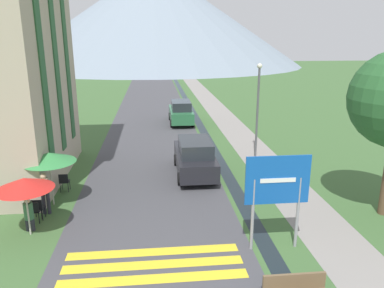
# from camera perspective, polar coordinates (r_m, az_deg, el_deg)

# --- Properties ---
(ground_plane) EXTENTS (160.00, 160.00, 0.00)m
(ground_plane) POSITION_cam_1_polar(r_m,az_deg,el_deg) (26.90, -0.71, 1.72)
(ground_plane) COLOR #3D6033
(road) EXTENTS (6.40, 60.00, 0.01)m
(road) POSITION_cam_1_polar(r_m,az_deg,el_deg) (36.57, -6.07, 5.47)
(road) COLOR #424247
(road) RESTS_ON ground_plane
(footpath) EXTENTS (2.20, 60.00, 0.01)m
(footpath) POSITION_cam_1_polar(r_m,az_deg,el_deg) (37.05, 3.45, 5.66)
(footpath) COLOR gray
(footpath) RESTS_ON ground_plane
(drainage_channel) EXTENTS (0.60, 60.00, 0.00)m
(drainage_channel) POSITION_cam_1_polar(r_m,az_deg,el_deg) (36.74, -0.27, 5.60)
(drainage_channel) COLOR black
(drainage_channel) RESTS_ON ground_plane
(crosswalk_marking) EXTENTS (5.44, 1.84, 0.01)m
(crosswalk_marking) POSITION_cam_1_polar(r_m,az_deg,el_deg) (11.93, -5.87, -17.82)
(crosswalk_marking) COLOR yellow
(crosswalk_marking) RESTS_ON ground_plane
(mountain_distant) EXTENTS (70.35, 70.35, 23.15)m
(mountain_distant) POSITION_cam_1_polar(r_m,az_deg,el_deg) (95.95, -5.72, 18.88)
(mountain_distant) COLOR gray
(mountain_distant) RESTS_ON ground_plane
(road_sign) EXTENTS (2.05, 0.11, 3.16)m
(road_sign) POSITION_cam_1_polar(r_m,az_deg,el_deg) (12.02, 12.85, -6.53)
(road_sign) COLOR gray
(road_sign) RESTS_ON ground_plane
(parked_car_near) EXTENTS (1.90, 4.52, 1.82)m
(parked_car_near) POSITION_cam_1_polar(r_m,az_deg,el_deg) (18.54, 0.44, -1.97)
(parked_car_near) COLOR black
(parked_car_near) RESTS_ON ground_plane
(parked_car_far) EXTENTS (1.81, 4.39, 1.82)m
(parked_car_far) POSITION_cam_1_polar(r_m,az_deg,el_deg) (29.69, -1.71, 4.88)
(parked_car_far) COLOR #28663D
(parked_car_far) RESTS_ON ground_plane
(cafe_chair_near_right) EXTENTS (0.40, 0.40, 0.85)m
(cafe_chair_near_right) POSITION_cam_1_polar(r_m,az_deg,el_deg) (15.28, -22.48, -8.91)
(cafe_chair_near_right) COLOR black
(cafe_chair_near_right) RESTS_ON ground_plane
(cafe_chair_near_left) EXTENTS (0.40, 0.40, 0.85)m
(cafe_chair_near_left) POSITION_cam_1_polar(r_m,az_deg,el_deg) (15.11, -22.93, -9.24)
(cafe_chair_near_left) COLOR black
(cafe_chair_near_left) RESTS_ON ground_plane
(cafe_chair_far_right) EXTENTS (0.40, 0.40, 0.85)m
(cafe_chair_far_right) POSITION_cam_1_polar(r_m,az_deg,el_deg) (17.55, -18.90, -5.32)
(cafe_chair_far_right) COLOR black
(cafe_chair_far_right) RESTS_ON ground_plane
(cafe_umbrella_front_red) EXTENTS (1.94, 1.94, 2.10)m
(cafe_umbrella_front_red) POSITION_cam_1_polar(r_m,az_deg,el_deg) (13.81, -24.22, -5.54)
(cafe_umbrella_front_red) COLOR #B7B2A8
(cafe_umbrella_front_red) RESTS_ON ground_plane
(cafe_umbrella_middle_green) EXTENTS (2.11, 2.11, 2.23)m
(cafe_umbrella_middle_green) POSITION_cam_1_polar(r_m,az_deg,el_deg) (15.89, -20.99, -1.93)
(cafe_umbrella_middle_green) COLOR #B7B2A8
(cafe_umbrella_middle_green) RESTS_ON ground_plane
(person_seated_near) EXTENTS (0.32, 0.32, 1.28)m
(person_seated_near) POSITION_cam_1_polar(r_m,az_deg,el_deg) (14.51, -23.63, -9.53)
(person_seated_near) COLOR #282833
(person_seated_near) RESTS_ON ground_plane
(person_standing_terrace) EXTENTS (0.32, 0.32, 1.67)m
(person_standing_terrace) POSITION_cam_1_polar(r_m,az_deg,el_deg) (15.50, -21.53, -6.61)
(person_standing_terrace) COLOR #282833
(person_standing_terrace) RESTS_ON ground_plane
(streetlamp) EXTENTS (0.28, 0.28, 5.27)m
(streetlamp) POSITION_cam_1_polar(r_m,az_deg,el_deg) (21.09, 10.00, 6.17)
(streetlamp) COLOR #515156
(streetlamp) RESTS_ON ground_plane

